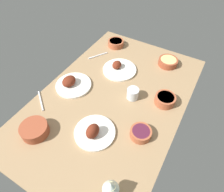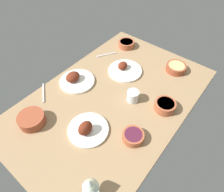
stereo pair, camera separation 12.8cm
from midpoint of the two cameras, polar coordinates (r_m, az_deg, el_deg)
name	(u,v)px [view 2 (the right image)]	position (r cm, az deg, el deg)	size (l,w,h in cm)	color
dining_table	(112,100)	(130.87, 2.79, -1.31)	(140.00, 90.00, 4.00)	#937551
plate_far_side	(76,80)	(139.49, -8.03, 4.60)	(24.72, 24.72, 7.59)	white
plate_near_viewer	(125,70)	(147.80, 6.17, 7.54)	(25.13, 25.13, 6.84)	white
plate_center_main	(87,129)	(112.53, -4.00, -9.83)	(23.59, 23.59, 9.37)	white
bowl_cream	(126,44)	(172.58, 6.42, 14.83)	(13.32, 13.32, 4.99)	#A35133
bowl_pasta	(176,68)	(156.49, 20.46, 7.65)	(14.49, 14.49, 4.99)	brown
bowl_sauce	(32,119)	(121.81, -19.68, -6.60)	(15.59, 15.59, 6.16)	brown
bowl_potatoes	(165,106)	(127.35, 18.01, -2.84)	(13.03, 13.03, 5.73)	#A35133
bowl_onions	(133,136)	(111.24, 9.55, -11.70)	(12.13, 12.13, 4.68)	#A35133
wine_glass	(90,185)	(92.07, -2.07, -24.83)	(7.60, 7.60, 14.00)	silver
water_tumbler	(133,96)	(126.91, 8.98, -0.15)	(7.78, 7.78, 7.52)	silver
fork_loose	(43,93)	(137.69, -16.92, 0.76)	(17.59, 0.90, 0.80)	silver
spoon_loose	(107,55)	(163.05, 0.68, 11.87)	(17.03, 0.90, 0.80)	silver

